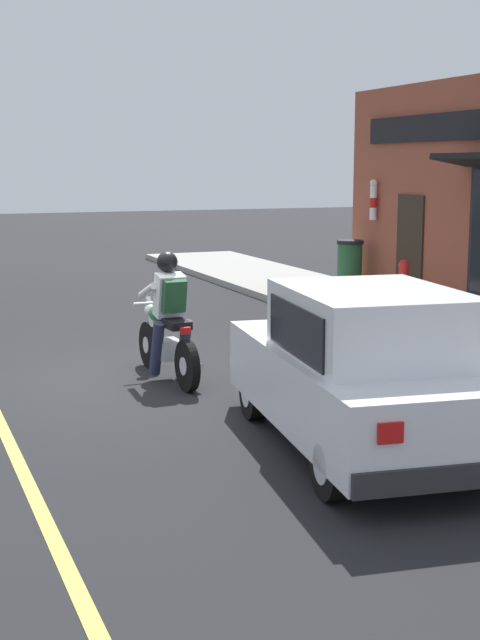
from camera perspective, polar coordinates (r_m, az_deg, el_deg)
name	(u,v)px	position (r m, az deg, el deg)	size (l,w,h in m)	color
ground_plane	(133,379)	(11.36, -6.86, -3.78)	(80.00, 80.00, 0.00)	black
sidewalk_curb	(383,312)	(16.16, 9.12, 0.51)	(2.60, 22.00, 0.14)	#9E9B93
motorcycle_with_rider	(168,326)	(11.19, -4.65, -0.41)	(0.57, 2.02, 1.62)	black
car_hatchback	(363,371)	(8.44, 7.88, -3.27)	(2.11, 3.96, 1.57)	black
fire_hydrant	(403,285)	(16.10, 10.41, 2.24)	(0.36, 0.24, 0.88)	red
trash_bin	(350,263)	(18.87, 7.04, 3.63)	(0.56, 0.56, 0.98)	#23512D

